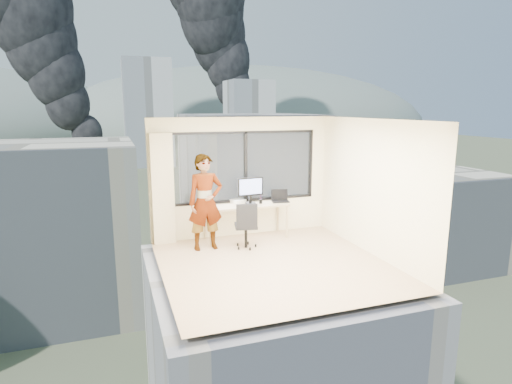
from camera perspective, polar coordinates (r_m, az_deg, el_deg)
name	(u,v)px	position (r m, az deg, el deg)	size (l,w,h in m)	color
floor	(274,264)	(7.80, 2.43, -9.70)	(4.00, 4.00, 0.01)	tan
ceiling	(275,119)	(7.28, 2.60, 9.76)	(4.00, 4.00, 0.01)	white
wall_front	(330,223)	(5.67, 9.94, -4.20)	(4.00, 0.01, 2.60)	#F3EDBC
wall_left	(159,203)	(6.97, -12.99, -1.39)	(0.01, 4.00, 2.60)	#F3EDBC
wall_right	(372,187)	(8.36, 15.37, 0.61)	(0.01, 4.00, 2.60)	#F3EDBC
window_wall	(243,167)	(9.27, -1.72, 3.45)	(3.30, 0.16, 1.55)	black
curtain	(163,189)	(8.86, -12.47, 0.35)	(0.45, 0.14, 2.30)	beige
desk	(246,221)	(9.17, -1.34, -3.98)	(1.80, 0.60, 0.75)	tan
chair	(246,224)	(8.53, -1.38, -4.39)	(0.50, 0.50, 0.97)	black
person	(205,202)	(8.41, -6.85, -1.38)	(0.70, 0.46, 1.91)	#2D2D33
monitor	(250,190)	(9.11, -0.76, 0.23)	(0.58, 0.12, 0.58)	black
game_console	(238,201)	(9.28, -2.45, -1.20)	(0.29, 0.24, 0.07)	white
laptop	(281,197)	(9.32, 3.34, -0.61)	(0.37, 0.39, 0.24)	black
cellphone	(243,206)	(8.96, -1.81, -1.84)	(0.10, 0.05, 0.01)	black
pen_cup	(261,201)	(9.17, 0.64, -1.28)	(0.07, 0.07, 0.09)	black
handbag	(277,195)	(9.51, 2.87, -0.46)	(0.27, 0.14, 0.21)	#0B4545
exterior_ground	(122,166)	(127.91, -17.65, 3.34)	(400.00, 400.00, 0.04)	#515B3D
near_bldg_a	(34,231)	(38.58, -27.82, -4.66)	(16.00, 12.00, 14.00)	#F5E8CD
near_bldg_b	(250,186)	(47.93, -0.83, 0.84)	(14.00, 13.00, 16.00)	beige
near_bldg_c	(439,220)	(49.15, 23.52, -3.45)	(12.00, 10.00, 10.00)	#F5E8CD
far_tower_b	(148,113)	(127.23, -14.41, 10.26)	(13.00, 13.00, 30.00)	silver
far_tower_c	(249,118)	(154.36, -1.01, 10.01)	(15.00, 15.00, 26.00)	silver
hill_b	(245,128)	(342.93, -1.56, 8.62)	(300.00, 220.00, 96.00)	slate
tree_b	(229,299)	(28.45, -3.64, -14.23)	(7.60, 7.60, 9.00)	#1C541F
tree_c	(320,202)	(54.18, 8.61, -1.29)	(8.40, 8.40, 10.00)	#1C541F
smoke_plume_b	(249,48)	(187.51, -0.96, 18.84)	(30.00, 18.00, 70.00)	black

